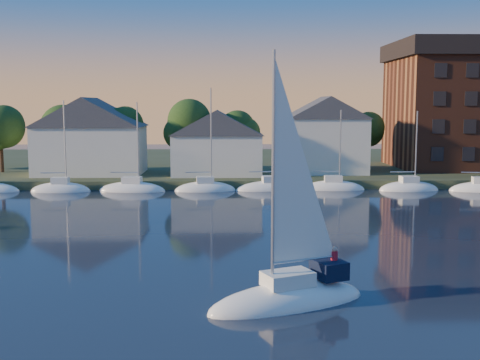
{
  "coord_description": "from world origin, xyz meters",
  "views": [
    {
      "loc": [
        -4.83,
        -18.58,
        9.77
      ],
      "look_at": [
        -3.9,
        22.0,
        4.66
      ],
      "focal_mm": 45.0,
      "sensor_mm": 36.0,
      "label": 1
    }
  ],
  "objects_px": {
    "clubhouse_west": "(91,135)",
    "clubhouse_centre": "(217,142)",
    "hero_sailboat": "(290,293)",
    "clubhouse_east": "(325,134)"
  },
  "relations": [
    {
      "from": "clubhouse_west",
      "to": "clubhouse_centre",
      "type": "bearing_deg",
      "value": -3.58
    },
    {
      "from": "hero_sailboat",
      "to": "clubhouse_centre",
      "type": "bearing_deg",
      "value": -108.16
    },
    {
      "from": "clubhouse_centre",
      "to": "hero_sailboat",
      "type": "relative_size",
      "value": 0.86
    },
    {
      "from": "clubhouse_east",
      "to": "hero_sailboat",
      "type": "height_order",
      "value": "hero_sailboat"
    },
    {
      "from": "clubhouse_centre",
      "to": "hero_sailboat",
      "type": "bearing_deg",
      "value": -84.78
    },
    {
      "from": "clubhouse_east",
      "to": "hero_sailboat",
      "type": "xyz_separation_m",
      "value": [
        -9.71,
        -49.03,
        -5.43
      ]
    },
    {
      "from": "clubhouse_west",
      "to": "clubhouse_centre",
      "type": "distance_m",
      "value": 16.05
    },
    {
      "from": "clubhouse_west",
      "to": "clubhouse_centre",
      "type": "relative_size",
      "value": 1.18
    },
    {
      "from": "clubhouse_west",
      "to": "hero_sailboat",
      "type": "relative_size",
      "value": 1.02
    },
    {
      "from": "clubhouse_west",
      "to": "clubhouse_east",
      "type": "bearing_deg",
      "value": 1.91
    }
  ]
}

